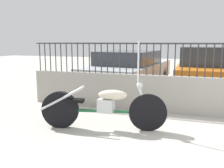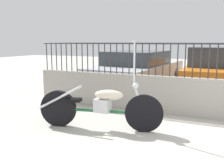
{
  "view_description": "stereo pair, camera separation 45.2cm",
  "coord_description": "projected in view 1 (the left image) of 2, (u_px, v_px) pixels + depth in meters",
  "views": [
    {
      "loc": [
        -0.33,
        -3.2,
        1.55
      ],
      "look_at": [
        -1.93,
        1.53,
        0.7
      ],
      "focal_mm": 40.0,
      "sensor_mm": 36.0,
      "label": 1
    },
    {
      "loc": [
        0.09,
        -3.03,
        1.55
      ],
      "look_at": [
        -1.93,
        1.53,
        0.7
      ],
      "focal_mm": 40.0,
      "sensor_mm": 36.0,
      "label": 2
    }
  ],
  "objects": [
    {
      "name": "ground_plane",
      "position": [
        218.0,
        166.0,
        3.14
      ],
      "size": [
        40.0,
        40.0,
        0.0
      ],
      "primitive_type": "plane",
      "color": "#ADA89E"
    },
    {
      "name": "car_silver",
      "position": [
        130.0,
        69.0,
        8.34
      ],
      "size": [
        2.16,
        4.69,
        1.25
      ],
      "rotation": [
        0.0,
        0.0,
        1.48
      ],
      "color": "black",
      "rests_on": "ground_plane"
    },
    {
      "name": "fence_railing",
      "position": [
        214.0,
        55.0,
        5.04
      ],
      "size": [
        8.4,
        0.04,
        0.71
      ],
      "color": "#2D2D33",
      "rests_on": "low_wall"
    },
    {
      "name": "car_orange",
      "position": [
        209.0,
        70.0,
        7.63
      ],
      "size": [
        1.77,
        4.07,
        1.4
      ],
      "rotation": [
        0.0,
        0.0,
        1.57
      ],
      "color": "black",
      "rests_on": "ground_plane"
    },
    {
      "name": "low_wall",
      "position": [
        211.0,
        97.0,
        5.18
      ],
      "size": [
        8.4,
        0.18,
        0.81
      ],
      "color": "#9E998E",
      "rests_on": "ground_plane"
    },
    {
      "name": "motorcycle_green",
      "position": [
        97.0,
        106.0,
        4.43
      ],
      "size": [
        2.22,
        0.71,
        1.57
      ],
      "rotation": [
        0.0,
        0.0,
        0.21
      ],
      "color": "black",
      "rests_on": "ground_plane"
    }
  ]
}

